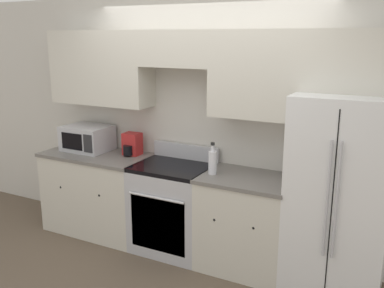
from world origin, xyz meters
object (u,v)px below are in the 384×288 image
Objects in this scene: refrigerator at (339,195)px; bottle at (212,162)px; microwave at (87,138)px; oven_range at (173,207)px.

bottle is at bearing -174.58° from refrigerator.
refrigerator is at bearing -0.49° from microwave.
bottle is at bearing -4.63° from microwave.
microwave is (-2.78, 0.02, 0.19)m from refrigerator.
microwave is 1.64m from bottle.
oven_range is at bearing -178.17° from refrigerator.
oven_range is 0.62× the size of refrigerator.
oven_range is 1.66m from refrigerator.
bottle reaches higher than microwave.
microwave is at bearing 175.37° from bottle.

